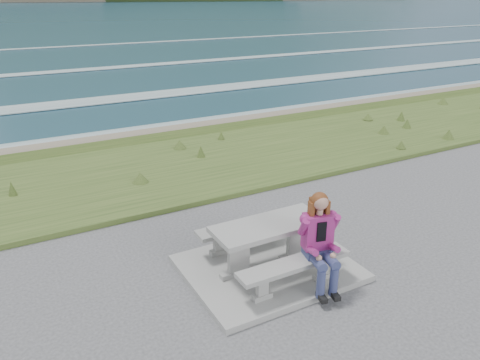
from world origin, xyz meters
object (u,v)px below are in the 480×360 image
object	(u,v)px
bench_landward	(294,268)
bench_seaward	(247,228)
seated_woman	(321,255)
picnic_table	(269,233)

from	to	relation	value
bench_landward	bench_seaward	xyz separation A→B (m)	(0.00, 1.40, 0.00)
bench_seaward	seated_woman	world-z (taller)	seated_woman
bench_seaward	seated_woman	xyz separation A→B (m)	(0.37, -1.53, 0.18)
picnic_table	seated_woman	bearing A→B (deg)	-66.31
bench_seaward	bench_landward	bearing A→B (deg)	-90.00
picnic_table	bench_seaward	size ratio (longest dim) A/B	1.00
bench_landward	seated_woman	xyz separation A→B (m)	(0.37, -0.13, 0.18)
bench_landward	bench_seaward	size ratio (longest dim) A/B	1.00
bench_landward	bench_seaward	distance (m)	1.40
picnic_table	bench_landward	size ratio (longest dim) A/B	1.00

